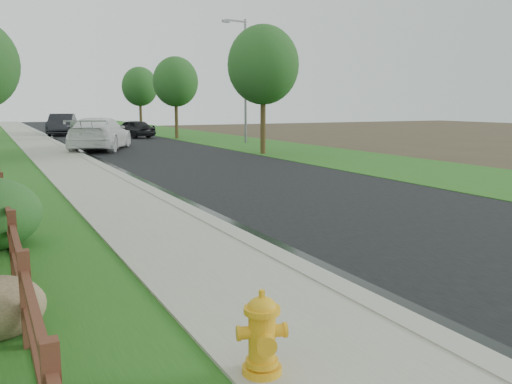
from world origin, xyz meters
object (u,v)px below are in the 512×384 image
white_suv (100,134)px  streetlight (244,74)px  ranch_fence (9,226)px  dark_car_mid (132,129)px  fire_hydrant (262,336)px

white_suv → streetlight: 10.20m
white_suv → streetlight: bearing=-148.9°
ranch_fence → dark_car_mid: 33.21m
fire_hydrant → streetlight: (13.19, 28.09, 4.01)m
ranch_fence → streetlight: (15.09, 22.76, 3.87)m
fire_hydrant → white_suv: white_suv is taller
dark_car_mid → white_suv: bearing=42.9°
ranch_fence → fire_hydrant: size_ratio=20.85×
ranch_fence → white_suv: 22.30m
dark_car_mid → ranch_fence: bearing=48.7°
fire_hydrant → dark_car_mid: bearing=77.7°
ranch_fence → fire_hydrant: 5.65m
dark_car_mid → streetlight: bearing=96.1°
ranch_fence → white_suv: white_suv is taller
white_suv → streetlight: size_ratio=0.79×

